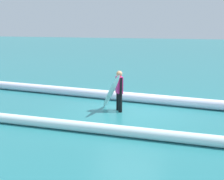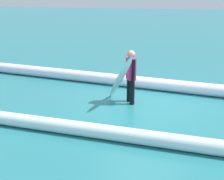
# 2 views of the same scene
# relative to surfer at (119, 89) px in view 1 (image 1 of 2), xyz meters

# --- Properties ---
(ground_plane) EXTENTS (144.74, 144.74, 0.00)m
(ground_plane) POSITION_rel_surfer_xyz_m (-0.39, -0.02, -0.86)
(ground_plane) COLOR #247378
(surfer) EXTENTS (0.36, 0.52, 1.53)m
(surfer) POSITION_rel_surfer_xyz_m (0.00, 0.00, 0.00)
(surfer) COLOR black
(surfer) RESTS_ON ground_plane
(surfboard) EXTENTS (1.24, 1.38, 1.53)m
(surfboard) POSITION_rel_surfer_xyz_m (0.25, 0.19, -0.10)
(surfboard) COLOR white
(surfboard) RESTS_ON ground_plane
(wave_crest_foreground) EXTENTS (25.17, 1.36, 0.39)m
(wave_crest_foreground) POSITION_rel_surfer_xyz_m (-0.83, -1.57, -0.66)
(wave_crest_foreground) COLOR white
(wave_crest_foreground) RESTS_ON ground_plane
(wave_crest_midground) EXTENTS (14.43, 0.93, 0.32)m
(wave_crest_midground) POSITION_rel_surfer_xyz_m (0.45, 2.60, -0.69)
(wave_crest_midground) COLOR white
(wave_crest_midground) RESTS_ON ground_plane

